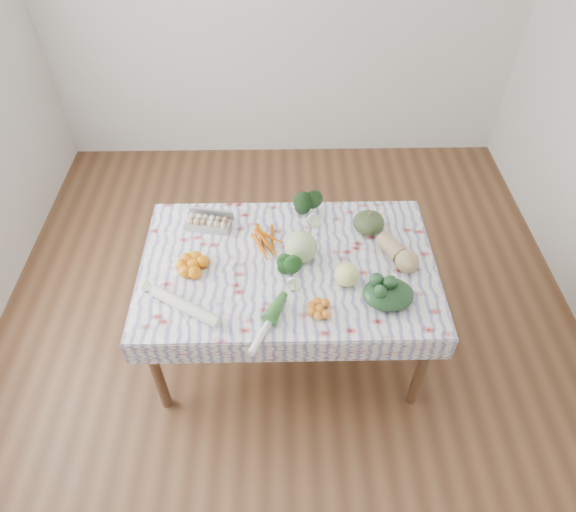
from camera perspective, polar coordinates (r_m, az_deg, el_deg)
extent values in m
plane|color=#57351E|center=(3.48, 0.00, -9.46)|extent=(4.50, 4.50, 0.00)
cube|color=brown|center=(2.91, 0.00, -1.24)|extent=(1.60, 1.00, 0.04)
cylinder|color=brown|center=(3.02, -14.36, -12.42)|extent=(0.06, 0.06, 0.71)
cylinder|color=brown|center=(3.04, 14.58, -11.96)|extent=(0.06, 0.06, 0.71)
cylinder|color=brown|center=(3.55, -12.17, -0.30)|extent=(0.06, 0.06, 0.71)
cylinder|color=brown|center=(3.57, 11.84, 0.02)|extent=(0.06, 0.06, 0.71)
cube|color=white|center=(2.89, 0.00, -0.89)|extent=(1.66, 1.06, 0.01)
cube|color=#9D9E99|center=(3.10, -8.85, 3.55)|extent=(0.28, 0.15, 0.07)
cube|color=#D05B01|center=(2.97, -2.48, 1.39)|extent=(0.28, 0.27, 0.04)
ellipsoid|color=black|center=(3.12, 2.53, 5.29)|extent=(0.19, 0.18, 0.14)
ellipsoid|color=#394A26|center=(3.07, 8.96, 3.70)|extent=(0.20, 0.20, 0.12)
sphere|color=#AFC781|center=(2.85, 1.47, 1.03)|extent=(0.19, 0.19, 0.18)
ellipsoid|color=tan|center=(2.92, 12.20, 0.46)|extent=(0.25, 0.31, 0.13)
cube|color=orange|center=(2.87, -10.53, -0.97)|extent=(0.31, 0.31, 0.08)
ellipsoid|color=#184817|center=(2.76, 0.46, -1.94)|extent=(0.14, 0.14, 0.10)
cube|color=orange|center=(2.64, 3.56, -5.80)|extent=(0.16, 0.16, 0.05)
sphere|color=#EBEE80|center=(2.75, 6.55, -2.07)|extent=(0.16, 0.16, 0.13)
ellipsoid|color=#163219|center=(2.71, 11.06, -4.18)|extent=(0.33, 0.31, 0.12)
cylinder|color=white|center=(2.69, -11.32, -5.51)|extent=(0.41, 0.28, 0.06)
cylinder|color=white|center=(2.58, -2.25, -7.61)|extent=(0.20, 0.36, 0.04)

